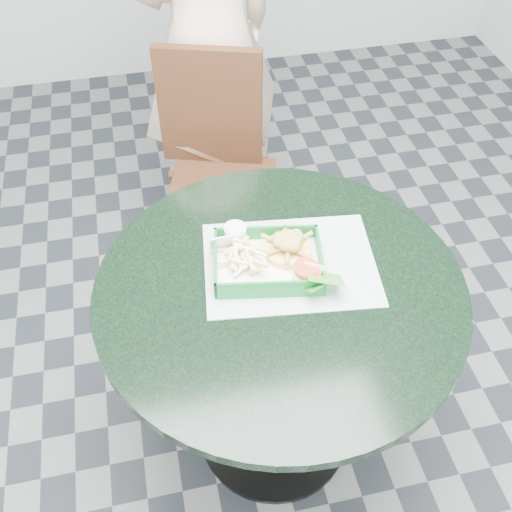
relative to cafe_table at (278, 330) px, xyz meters
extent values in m
cube|color=#303335|center=(0.00, 0.00, -0.58)|extent=(4.00, 5.00, 0.02)
cylinder|color=black|center=(0.00, 0.00, -0.57)|extent=(0.50, 0.50, 0.02)
cylinder|color=black|center=(0.00, 0.00, -0.20)|extent=(0.09, 0.09, 0.70)
cylinder|color=#214330|center=(0.00, 0.00, 0.15)|extent=(0.94, 0.94, 0.03)
cube|color=black|center=(-0.03, 0.76, -0.13)|extent=(0.38, 0.38, 0.04)
cube|color=black|center=(-0.03, 0.94, 0.12)|extent=(0.38, 0.04, 0.46)
cube|color=black|center=(-0.19, 0.60, -0.37)|extent=(0.04, 0.04, 0.43)
cube|color=black|center=(0.14, 0.60, -0.37)|extent=(0.04, 0.04, 0.43)
cube|color=black|center=(-0.19, 0.93, -0.37)|extent=(0.04, 0.04, 0.43)
cube|color=black|center=(0.14, 0.93, -0.37)|extent=(0.04, 0.04, 0.43)
cube|color=#A9B6B5|center=(0.04, 0.06, 0.17)|extent=(0.48, 0.38, 0.00)
cube|color=#0C6623|center=(-0.02, 0.06, 0.18)|extent=(0.27, 0.20, 0.01)
cube|color=white|center=(-0.02, 0.06, 0.18)|extent=(0.26, 0.19, 0.00)
cube|color=#0C6623|center=(-0.02, 0.16, 0.20)|extent=(0.27, 0.01, 0.05)
cube|color=#0C6623|center=(-0.02, -0.04, 0.20)|extent=(0.27, 0.01, 0.05)
cube|color=#0C6623|center=(0.11, 0.06, 0.20)|extent=(0.01, 0.20, 0.05)
cube|color=#0C6623|center=(-0.15, 0.06, 0.20)|extent=(0.01, 0.20, 0.05)
cylinder|color=gold|center=(0.04, 0.10, 0.20)|extent=(0.12, 0.12, 0.02)
cylinder|color=white|center=(-0.10, 0.15, 0.22)|extent=(0.06, 0.06, 0.03)
cylinder|color=silver|center=(-0.10, 0.15, 0.24)|extent=(0.05, 0.05, 0.00)
cylinder|color=white|center=(0.08, 0.01, 0.20)|extent=(0.08, 0.08, 0.02)
torus|color=beige|center=(0.08, 0.01, 0.21)|extent=(0.07, 0.07, 0.01)
cylinder|color=#BB3623|center=(0.08, 0.01, 0.22)|extent=(0.06, 0.06, 0.01)
camera|label=1|loc=(-0.27, -0.94, 1.33)|focal=42.00mm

